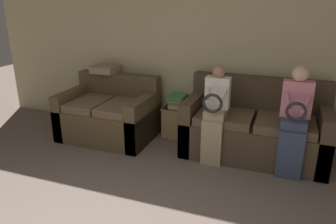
% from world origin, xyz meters
% --- Properties ---
extents(wall_back, '(7.20, 0.06, 2.55)m').
position_xyz_m(wall_back, '(0.00, 3.31, 1.27)').
color(wall_back, '#C6B789').
rests_on(wall_back, ground_plane).
extents(couch_main, '(1.83, 0.88, 1.01)m').
position_xyz_m(couch_main, '(0.87, 2.82, 0.36)').
color(couch_main, '#473828').
rests_on(couch_main, ground_plane).
extents(couch_side, '(1.33, 0.94, 0.91)m').
position_xyz_m(couch_side, '(-1.25, 2.68, 0.33)').
color(couch_side, brown).
rests_on(couch_side, ground_plane).
extents(child_left_seated, '(0.31, 0.37, 1.24)m').
position_xyz_m(child_left_seated, '(0.40, 2.45, 0.68)').
color(child_left_seated, tan).
rests_on(child_left_seated, ground_plane).
extents(child_right_seated, '(0.34, 0.38, 1.30)m').
position_xyz_m(child_right_seated, '(1.33, 2.46, 0.72)').
color(child_right_seated, '#384260').
rests_on(child_right_seated, ground_plane).
extents(side_shelf, '(0.42, 0.39, 0.46)m').
position_xyz_m(side_shelf, '(-0.29, 3.06, 0.24)').
color(side_shelf, '#9E7A51').
rests_on(side_shelf, ground_plane).
extents(book_stack, '(0.25, 0.30, 0.19)m').
position_xyz_m(book_stack, '(-0.30, 3.06, 0.56)').
color(book_stack, gray).
rests_on(book_stack, side_shelf).
extents(throw_pillow, '(0.37, 0.37, 0.10)m').
position_xyz_m(throw_pillow, '(-1.47, 3.02, 0.96)').
color(throw_pillow, gray).
rests_on(throw_pillow, couch_side).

